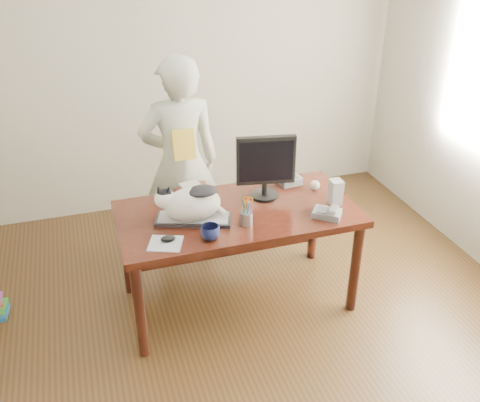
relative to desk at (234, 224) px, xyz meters
name	(u,v)px	position (x,y,z in m)	size (l,w,h in m)	color
room	(272,165)	(0.00, -0.68, 0.75)	(4.50, 4.50, 4.50)	black
desk	(234,224)	(0.00, 0.00, 0.00)	(1.60, 0.80, 0.75)	black
keyboard	(193,219)	(-0.31, -0.12, 0.16)	(0.52, 0.33, 0.03)	black
cat	(190,203)	(-0.33, -0.12, 0.28)	(0.47, 0.33, 0.27)	silver
monitor	(266,164)	(0.24, 0.04, 0.40)	(0.40, 0.23, 0.45)	black
pen_cup	(246,217)	(0.00, -0.26, 0.20)	(0.10, 0.10, 0.20)	gray
mousepad	(166,243)	(-0.54, -0.33, 0.15)	(0.25, 0.24, 0.00)	#B7BDC5
mouse	(168,239)	(-0.52, -0.31, 0.17)	(0.10, 0.09, 0.04)	black
coffee_mug	(210,232)	(-0.26, -0.36, 0.19)	(0.12, 0.12, 0.09)	black
phone	(328,213)	(0.54, -0.33, 0.17)	(0.22, 0.21, 0.08)	slate
speaker	(336,192)	(0.66, -0.18, 0.24)	(0.08, 0.09, 0.18)	#9F9FA1
baseball	(315,185)	(0.62, 0.04, 0.18)	(0.07, 0.07, 0.07)	beige
book_stack	(192,190)	(-0.23, 0.24, 0.18)	(0.23, 0.18, 0.08)	#53161C
calculator	(287,178)	(0.48, 0.23, 0.18)	(0.17, 0.22, 0.06)	slate
person	(181,163)	(-0.24, 0.61, 0.23)	(0.61, 0.40, 1.66)	silver
held_book	(184,145)	(-0.24, 0.44, 0.45)	(0.16, 0.10, 0.22)	gold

